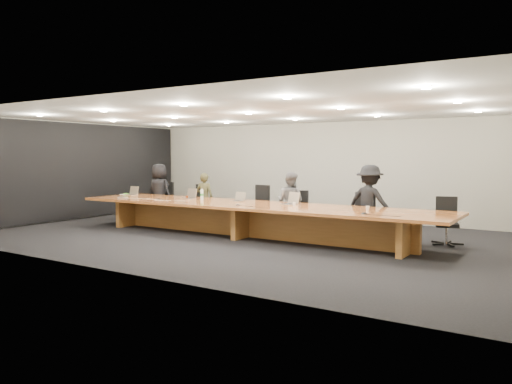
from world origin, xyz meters
TOP-DOWN VIEW (x-y plane):
  - ground at (0.00, 0.00)m, footprint 12.00×12.00m
  - back_wall at (0.00, 4.00)m, footprint 12.00×0.02m
  - left_wall_panel at (-5.94, 0.00)m, footprint 0.08×7.84m
  - conference_table at (0.00, 0.00)m, footprint 9.00×1.80m
  - chair_far_left at (-3.81, 1.25)m, footprint 0.64×0.64m
  - chair_left at (-2.61, 1.29)m, footprint 0.63×0.63m
  - chair_mid_left at (-0.61, 1.27)m, footprint 0.67×0.67m
  - chair_mid_right at (0.55, 1.31)m, footprint 0.61×0.61m
  - chair_right at (2.16, 1.23)m, footprint 0.58×0.58m
  - chair_far_right at (4.02, 1.28)m, footprint 0.64×0.64m
  - person_a at (-3.81, 1.12)m, footprint 0.80×0.53m
  - person_b at (-2.22, 1.19)m, footprint 0.55×0.41m
  - person_c at (0.38, 1.25)m, footprint 0.71×0.56m
  - person_d at (2.41, 1.17)m, footprint 1.13×0.74m
  - laptop_a at (-4.14, 0.35)m, footprint 0.33×0.25m
  - laptop_b at (-2.02, 0.27)m, footprint 0.39×0.32m
  - laptop_c at (-0.54, 0.33)m, footprint 0.33×0.26m
  - laptop_d at (0.87, 0.29)m, footprint 0.45×0.40m
  - water_bottle at (-1.59, 0.29)m, footprint 0.09×0.09m
  - amber_mug at (-2.00, 0.21)m, footprint 0.08×0.08m
  - paper_cup_near at (1.11, 0.09)m, footprint 0.09×0.09m
  - paper_cup_far at (2.73, 0.15)m, footprint 0.10×0.10m
  - notepad at (-4.35, 0.34)m, footprint 0.28×0.24m
  - lime_gadget at (-4.34, 0.35)m, footprint 0.18×0.14m
  - av_box at (-3.56, -0.48)m, footprint 0.26×0.23m
  - mic_left at (-2.52, -0.28)m, footprint 0.14×0.14m
  - mic_center at (-0.01, -0.43)m, footprint 0.15×0.15m
  - mic_right at (2.91, -0.50)m, footprint 0.16×0.16m

SIDE VIEW (x-z plane):
  - ground at x=0.00m, z-range 0.00..0.00m
  - chair_mid_right at x=0.55m, z-range 0.00..1.01m
  - chair_far_right at x=4.02m, z-range 0.00..1.01m
  - chair_right at x=2.16m, z-range 0.00..1.03m
  - conference_table at x=0.00m, z-range 0.15..0.90m
  - chair_left at x=-2.61m, z-range 0.00..1.06m
  - chair_far_left at x=-3.81m, z-range 0.00..1.10m
  - chair_mid_left at x=-0.61m, z-range 0.00..1.11m
  - person_b at x=-2.22m, z-range 0.00..1.38m
  - person_c at x=0.38m, z-range 0.00..1.44m
  - notepad at x=-4.35m, z-range 0.75..0.77m
  - mic_left at x=-2.52m, z-range 0.75..0.78m
  - mic_center at x=-0.01m, z-range 0.75..0.78m
  - mic_right at x=2.91m, z-range 0.75..0.78m
  - av_box at x=-3.56m, z-range 0.75..0.78m
  - lime_gadget at x=-4.34m, z-range 0.77..0.79m
  - paper_cup_near at x=1.11m, z-range 0.75..0.83m
  - amber_mug at x=-2.00m, z-range 0.75..0.84m
  - paper_cup_far at x=2.73m, z-range 0.75..0.84m
  - person_a at x=-3.81m, z-range 0.00..1.61m
  - person_d at x=2.41m, z-range 0.00..1.64m
  - laptop_c at x=-0.54m, z-range 0.75..0.99m
  - water_bottle at x=-1.59m, z-range 0.75..1.00m
  - laptop_a at x=-4.14m, z-range 0.75..1.00m
  - laptop_b at x=-2.02m, z-range 0.75..1.02m
  - laptop_d at x=0.87m, z-range 0.75..1.04m
  - left_wall_panel at x=-5.94m, z-range 0.00..2.74m
  - back_wall at x=0.00m, z-range 0.00..2.80m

